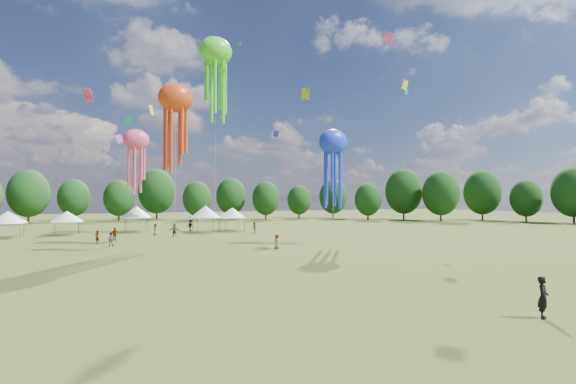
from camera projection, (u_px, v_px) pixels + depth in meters
name	position (u px, v px, depth m)	size (l,w,h in m)	color
ground	(367.00, 333.00, 16.56)	(300.00, 300.00, 0.00)	#384416
observer_main	(543.00, 297.00, 18.52)	(0.70, 0.46, 1.92)	black
spectator_near	(111.00, 240.00, 46.12)	(0.78, 0.61, 1.61)	gray
spectators_far	(187.00, 230.00, 59.32)	(23.17, 28.94, 1.91)	gray
festival_tents	(140.00, 214.00, 64.59)	(37.24, 11.06, 4.32)	#47474C
show_kites	(168.00, 88.00, 52.69)	(42.31, 23.20, 30.69)	red
treeline	(134.00, 193.00, 71.39)	(201.57, 95.24, 13.43)	#38281C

